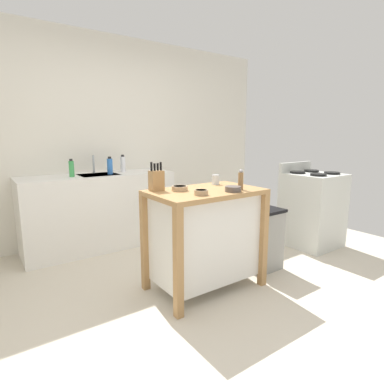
% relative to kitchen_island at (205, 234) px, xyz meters
% --- Properties ---
extents(ground_plane, '(5.98, 5.98, 0.00)m').
position_rel_kitchen_island_xyz_m(ground_plane, '(-0.18, -0.14, -0.50)').
color(ground_plane, beige).
rests_on(ground_plane, ground).
extents(wall_back, '(4.98, 0.10, 2.60)m').
position_rel_kitchen_island_xyz_m(wall_back, '(-0.18, 1.92, 0.80)').
color(wall_back, silver).
rests_on(wall_back, ground).
extents(kitchen_island, '(0.97, 0.60, 0.90)m').
position_rel_kitchen_island_xyz_m(kitchen_island, '(0.00, 0.00, 0.00)').
color(kitchen_island, '#AD7F4C').
rests_on(kitchen_island, ground).
extents(knife_block, '(0.11, 0.09, 0.24)m').
position_rel_kitchen_island_xyz_m(knife_block, '(-0.37, 0.20, 0.49)').
color(knife_block, '#AD7F4C').
rests_on(knife_block, kitchen_island).
extents(bowl_ceramic_wide, '(0.14, 0.14, 0.04)m').
position_rel_kitchen_island_xyz_m(bowl_ceramic_wide, '(-0.21, 0.09, 0.42)').
color(bowl_ceramic_wide, tan).
rests_on(bowl_ceramic_wide, kitchen_island).
extents(bowl_ceramic_small, '(0.13, 0.13, 0.04)m').
position_rel_kitchen_island_xyz_m(bowl_ceramic_small, '(0.14, -0.20, 0.42)').
color(bowl_ceramic_small, '#564C47').
rests_on(bowl_ceramic_small, kitchen_island).
extents(bowl_stoneware_deep, '(0.11, 0.11, 0.04)m').
position_rel_kitchen_island_xyz_m(bowl_stoneware_deep, '(-0.17, -0.17, 0.42)').
color(bowl_stoneware_deep, tan).
rests_on(bowl_stoneware_deep, kitchen_island).
extents(drinking_cup, '(0.07, 0.07, 0.09)m').
position_rel_kitchen_island_xyz_m(drinking_cup, '(0.26, 0.18, 0.44)').
color(drinking_cup, silver).
rests_on(drinking_cup, kitchen_island).
extents(pepper_grinder, '(0.04, 0.04, 0.18)m').
position_rel_kitchen_island_xyz_m(pepper_grinder, '(0.25, -0.17, 0.48)').
color(pepper_grinder, olive).
rests_on(pepper_grinder, kitchen_island).
extents(trash_bin, '(0.36, 0.28, 0.63)m').
position_rel_kitchen_island_xyz_m(trash_bin, '(0.73, -0.04, -0.18)').
color(trash_bin, gray).
rests_on(trash_bin, ground).
extents(sink_counter, '(1.77, 0.60, 0.90)m').
position_rel_kitchen_island_xyz_m(sink_counter, '(-0.41, 1.57, -0.05)').
color(sink_counter, white).
rests_on(sink_counter, ground).
extents(sink_faucet, '(0.02, 0.02, 0.22)m').
position_rel_kitchen_island_xyz_m(sink_faucet, '(-0.41, 1.71, 0.51)').
color(sink_faucet, '#B7BCC1').
rests_on(sink_faucet, sink_counter).
extents(bottle_dish_soap, '(0.07, 0.07, 0.21)m').
position_rel_kitchen_island_xyz_m(bottle_dish_soap, '(-0.29, 1.49, 0.49)').
color(bottle_dish_soap, blue).
rests_on(bottle_dish_soap, sink_counter).
extents(bottle_hand_soap, '(0.06, 0.06, 0.20)m').
position_rel_kitchen_island_xyz_m(bottle_hand_soap, '(-0.73, 1.50, 0.49)').
color(bottle_hand_soap, green).
rests_on(bottle_hand_soap, sink_counter).
extents(bottle_spray_cleaner, '(0.06, 0.06, 0.22)m').
position_rel_kitchen_island_xyz_m(bottle_spray_cleaner, '(-0.07, 1.62, 0.50)').
color(bottle_spray_cleaner, white).
rests_on(bottle_spray_cleaner, sink_counter).
extents(stove, '(0.60, 0.60, 1.02)m').
position_rel_kitchen_island_xyz_m(stove, '(1.76, 0.12, -0.04)').
color(stove, silver).
rests_on(stove, ground).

